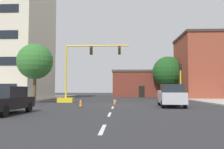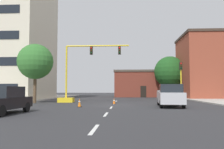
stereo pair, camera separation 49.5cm
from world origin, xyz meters
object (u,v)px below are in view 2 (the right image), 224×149
Objects in this scene: sedan_black_near_left at (3,100)px; traffic_cone_roadside_b at (79,103)px; traffic_light_pole_right at (181,73)px; tree_left_near at (35,62)px; traffic_signal_gantry at (75,84)px; tree_right_far at (170,72)px; traffic_cone_roadside_a at (114,101)px; pickup_truck_silver at (170,96)px.

sedan_black_near_left reaches higher than traffic_cone_roadside_b.
tree_left_near is at bearing -172.42° from traffic_light_pole_right.
traffic_light_pole_right is 6.40× the size of traffic_cone_roadside_b.
tree_right_far reaches higher than traffic_signal_gantry.
traffic_light_pole_right is 0.72× the size of tree_left_near.
traffic_cone_roadside_a is (4.83, -2.98, -1.91)m from traffic_signal_gantry.
traffic_cone_roadside_a is 5.08m from traffic_cone_roadside_b.
pickup_truck_silver is (9.99, -6.48, -1.23)m from traffic_signal_gantry.
traffic_light_pole_right is 1.04× the size of sedan_black_near_left.
traffic_signal_gantry reaches higher than traffic_cone_roadside_b.
pickup_truck_silver is 7.39× the size of traffic_cone_roadside_b.
traffic_cone_roadside_b is at bearing 59.28° from sedan_black_near_left.
tree_right_far is 1.38× the size of pickup_truck_silver.
sedan_black_near_left is 7.73× the size of traffic_cone_roadside_a.
pickup_truck_silver is 9.32× the size of traffic_cone_roadside_a.
traffic_cone_roadside_b is at bearing -117.69° from tree_right_far.
traffic_light_pole_right is at bearing -95.91° from tree_right_far.
tree_right_far is (18.40, 17.97, 0.06)m from tree_left_near.
sedan_black_near_left is at bearing -97.26° from traffic_signal_gantry.
traffic_cone_roadside_a is at bearing -116.14° from tree_right_far.
traffic_signal_gantry is 13.53m from sedan_black_near_left.
traffic_cone_roadside_b is at bearing -124.25° from traffic_cone_roadside_a.
traffic_signal_gantry is 1.10× the size of tree_right_far.
sedan_black_near_left is (2.46, -11.56, -3.79)m from tree_left_near.
tree_left_near is 12.42m from sedan_black_near_left.
traffic_cone_roadside_b is at bearing -144.38° from traffic_light_pole_right.
tree_right_far is 12.83× the size of traffic_cone_roadside_a.
sedan_black_near_left is at bearing -149.54° from pickup_truck_silver.
traffic_signal_gantry is at bearing 23.27° from tree_left_near.
tree_right_far is 1.66× the size of sedan_black_near_left.
traffic_signal_gantry is 5.16m from tree_left_near.
traffic_light_pole_right reaches higher than traffic_cone_roadside_b.
traffic_signal_gantry is 11.97m from pickup_truck_silver.
tree_left_near is 8.93× the size of traffic_cone_roadside_b.
traffic_cone_roadside_b is (1.97, -7.18, -1.84)m from traffic_signal_gantry.
traffic_light_pole_right is at bearing 2.00° from traffic_signal_gantry.
traffic_signal_gantry is 1.75× the size of traffic_light_pole_right.
tree_right_far is (14.23, 16.18, 2.54)m from traffic_signal_gantry.
sedan_black_near_left is at bearing -120.72° from traffic_cone_roadside_b.
pickup_truck_silver is (-2.61, -6.92, -2.55)m from traffic_light_pole_right.
pickup_truck_silver is 6.27m from traffic_cone_roadside_a.
tree_right_far is 26.74m from traffic_cone_roadside_b.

